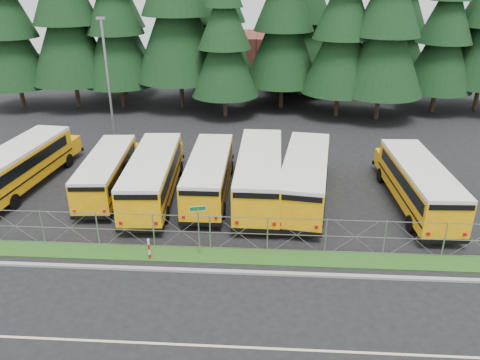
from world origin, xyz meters
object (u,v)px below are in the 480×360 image
object	(u,v)px
bus_5	(260,175)
striped_bollard	(149,249)
street_sign	(198,220)
bus_2	(108,173)
bus_east	(416,185)
bus_6	(305,178)
light_standard	(108,76)
bus_4	(210,175)
bus_3	(154,177)
bus_0	(23,166)

from	to	relation	value
bus_5	striped_bollard	bearing A→B (deg)	-124.48
bus_5	street_sign	bearing A→B (deg)	-111.84
bus_2	bus_east	xyz separation A→B (m)	(19.64, -0.98, 0.14)
bus_5	bus_6	bearing A→B (deg)	-3.36
street_sign	light_standard	world-z (taller)	light_standard
bus_5	light_standard	bearing A→B (deg)	141.90
bus_5	striped_bollard	world-z (taller)	bus_5
bus_4	bus_3	bearing A→B (deg)	-169.47
bus_5	bus_6	size ratio (longest dim) A/B	1.02
light_standard	bus_east	bearing A→B (deg)	-26.38
bus_6	light_standard	bearing A→B (deg)	153.66
bus_5	bus_0	bearing A→B (deg)	178.64
bus_3	bus_east	bearing A→B (deg)	-3.98
bus_3	striped_bollard	bearing A→B (deg)	-82.80
bus_3	light_standard	world-z (taller)	light_standard
bus_2	striped_bollard	xyz separation A→B (m)	(4.55, -7.85, -0.71)
striped_bollard	light_standard	world-z (taller)	light_standard
bus_5	street_sign	size ratio (longest dim) A/B	4.19
bus_3	bus_4	xyz separation A→B (m)	(3.50, 0.66, -0.08)
bus_2	bus_3	distance (m)	3.34
bus_2	light_standard	bearing A→B (deg)	101.42
street_sign	light_standard	size ratio (longest dim) A/B	0.28
street_sign	bus_3	bearing A→B (deg)	120.55
bus_2	bus_6	bearing A→B (deg)	-6.21
bus_3	bus_4	world-z (taller)	bus_3
bus_2	striped_bollard	world-z (taller)	bus_2
bus_4	light_standard	world-z (taller)	light_standard
light_standard	bus_3	bearing A→B (deg)	-60.99
bus_0	bus_east	xyz separation A→B (m)	(25.57, -1.39, -0.02)
bus_5	bus_6	world-z (taller)	bus_5
bus_5	light_standard	world-z (taller)	light_standard
bus_0	bus_2	xyz separation A→B (m)	(5.94, -0.41, -0.16)
bus_3	striped_bollard	size ratio (longest dim) A/B	9.33
bus_6	striped_bollard	world-z (taller)	bus_6
striped_bollard	light_standard	bearing A→B (deg)	112.30
street_sign	striped_bollard	world-z (taller)	street_sign
bus_4	striped_bollard	xyz separation A→B (m)	(-2.19, -7.72, -0.79)
bus_4	bus_6	world-z (taller)	bus_6
bus_2	bus_east	world-z (taller)	bus_east
bus_3	bus_east	distance (m)	16.40
bus_0	bus_3	bearing A→B (deg)	-1.71
bus_0	bus_3	xyz separation A→B (m)	(9.18, -1.21, -0.00)
bus_east	street_sign	distance (m)	14.08
bus_2	bus_5	bearing A→B (deg)	-5.54
bus_0	street_sign	world-z (taller)	bus_0
bus_east	street_sign	xyz separation A→B (m)	(-12.60, -6.24, 0.58)
light_standard	bus_5	bearing A→B (deg)	-39.08
bus_2	bus_0	bearing A→B (deg)	171.85
bus_3	bus_4	bearing A→B (deg)	7.40
bus_5	light_standard	size ratio (longest dim) A/B	1.16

